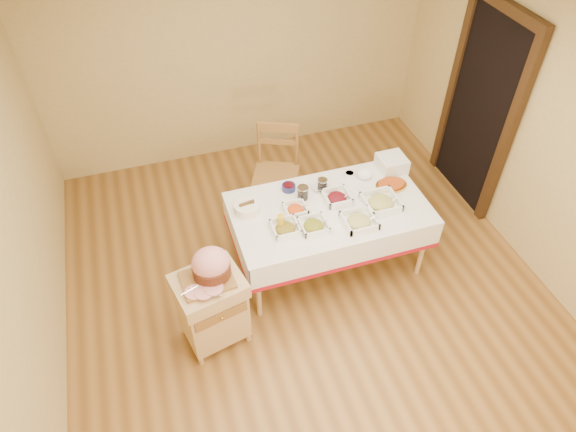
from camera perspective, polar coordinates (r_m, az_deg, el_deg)
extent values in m
plane|color=olive|center=(5.06, 2.21, -8.29)|extent=(5.00, 5.00, 0.00)
plane|color=white|center=(3.41, 3.44, 19.72)|extent=(5.00, 5.00, 0.00)
plane|color=tan|center=(6.14, -5.67, 17.58)|extent=(4.50, 0.00, 4.50)
plane|color=tan|center=(4.10, -28.40, -3.75)|extent=(0.00, 5.00, 5.00)
plane|color=tan|center=(5.21, 26.87, 7.61)|extent=(0.00, 5.00, 5.00)
cube|color=black|center=(5.86, 20.53, 10.75)|extent=(0.06, 0.90, 2.10)
cube|color=#372211|center=(5.53, 23.13, 7.89)|extent=(0.08, 0.10, 2.10)
cube|color=#372211|center=(6.18, 17.85, 13.25)|extent=(0.08, 0.10, 2.10)
cube|color=#372211|center=(5.38, 23.38, 20.50)|extent=(0.08, 1.10, 0.10)
cube|color=tan|center=(4.79, 4.62, 0.72)|extent=(1.80, 1.00, 0.04)
cylinder|color=tan|center=(4.61, -3.32, -8.25)|extent=(0.05, 0.05, 0.71)
cylinder|color=tan|center=(5.16, -5.82, -1.22)|extent=(0.05, 0.05, 0.71)
cylinder|color=tan|center=(5.10, 14.74, -3.51)|extent=(0.05, 0.05, 0.71)
cylinder|color=tan|center=(5.60, 10.67, 2.45)|extent=(0.05, 0.05, 0.71)
cube|color=white|center=(4.77, 4.64, 0.94)|extent=(1.82, 1.02, 0.01)
cube|color=tan|center=(4.50, -8.37, -10.45)|extent=(0.59, 0.52, 0.55)
cube|color=tan|center=(4.23, -8.84, -7.72)|extent=(0.63, 0.56, 0.14)
cube|color=olive|center=(4.23, -8.01, -11.26)|extent=(0.45, 0.11, 0.11)
sphere|color=gold|center=(4.22, -7.98, -11.37)|extent=(0.03, 0.03, 0.03)
cylinder|color=tan|center=(4.66, -10.31, -15.13)|extent=(0.05, 0.05, 0.09)
cylinder|color=tan|center=(4.86, -11.10, -11.58)|extent=(0.05, 0.05, 0.09)
cylinder|color=tan|center=(4.68, -4.68, -13.84)|extent=(0.05, 0.05, 0.09)
cylinder|color=tan|center=(4.88, -5.78, -10.37)|extent=(0.05, 0.05, 0.09)
cube|color=olive|center=(5.48, -1.35, 4.51)|extent=(0.61, 0.60, 0.03)
cylinder|color=olive|center=(5.53, -3.63, 1.18)|extent=(0.04, 0.04, 0.50)
cylinder|color=olive|center=(5.83, -3.02, 3.84)|extent=(0.04, 0.04, 0.50)
cylinder|color=olive|center=(5.49, 0.52, 0.87)|extent=(0.04, 0.04, 0.50)
cylinder|color=olive|center=(5.79, 0.93, 3.56)|extent=(0.04, 0.04, 0.50)
cylinder|color=olive|center=(5.51, -3.22, 7.99)|extent=(0.04, 0.04, 0.54)
cylinder|color=olive|center=(5.47, 0.99, 7.73)|extent=(0.04, 0.04, 0.54)
cube|color=olive|center=(5.36, -1.15, 9.80)|extent=(0.40, 0.21, 0.10)
cube|color=olive|center=(4.17, -8.96, -7.03)|extent=(0.41, 0.32, 0.03)
ellipsoid|color=pink|center=(4.09, -8.59, -5.16)|extent=(0.30, 0.27, 0.26)
cylinder|color=#552713|center=(4.14, -8.49, -5.81)|extent=(0.31, 0.31, 0.10)
cube|color=silver|center=(4.05, -9.24, -8.72)|extent=(0.26, 0.11, 0.00)
cylinder|color=silver|center=(4.12, -9.96, -7.60)|extent=(0.30, 0.09, 0.01)
cube|color=white|center=(4.52, -0.29, -1.59)|extent=(0.24, 0.24, 0.01)
ellipsoid|color=red|center=(4.51, -0.29, -1.38)|extent=(0.18, 0.18, 0.06)
cylinder|color=silver|center=(4.50, 0.43, -1.40)|extent=(0.14, 0.01, 0.10)
cube|color=white|center=(4.56, 2.85, -1.27)|extent=(0.24, 0.24, 0.01)
ellipsoid|color=#B47917|center=(4.54, 2.86, -1.07)|extent=(0.18, 0.18, 0.06)
cylinder|color=silver|center=(4.54, 3.58, -1.10)|extent=(0.13, 0.01, 0.10)
cube|color=white|center=(4.63, 7.89, -0.82)|extent=(0.28, 0.28, 0.02)
ellipsoid|color=tan|center=(4.61, 7.92, -0.58)|extent=(0.21, 0.21, 0.08)
cylinder|color=silver|center=(4.61, 8.77, -0.62)|extent=(0.16, 0.01, 0.11)
cube|color=white|center=(4.84, 10.26, 1.26)|extent=(0.31, 0.31, 0.02)
ellipsoid|color=tan|center=(4.82, 10.30, 1.52)|extent=(0.24, 0.24, 0.08)
cylinder|color=silver|center=(4.83, 11.19, 1.46)|extent=(0.16, 0.01, 0.12)
cube|color=white|center=(4.70, 0.83, 0.54)|extent=(0.20, 0.20, 0.01)
ellipsoid|color=#D84B10|center=(4.69, 0.83, 0.72)|extent=(0.15, 0.15, 0.05)
cylinder|color=silver|center=(4.68, 1.42, 0.72)|extent=(0.13, 0.01, 0.10)
cube|color=white|center=(4.84, 5.44, 1.80)|extent=(0.24, 0.24, 0.02)
ellipsoid|color=#5B0B15|center=(4.82, 5.46, 2.01)|extent=(0.18, 0.18, 0.06)
cylinder|color=silver|center=(4.82, 6.15, 2.01)|extent=(0.16, 0.01, 0.12)
cylinder|color=white|center=(4.76, -4.84, 1.39)|extent=(0.12, 0.12, 0.06)
cylinder|color=black|center=(4.75, -4.85, 1.55)|extent=(0.10, 0.10, 0.02)
cylinder|color=navy|center=(4.92, 0.08, 3.21)|extent=(0.13, 0.13, 0.06)
cylinder|color=#5B0B15|center=(4.91, 0.08, 3.37)|extent=(0.11, 0.11, 0.02)
cylinder|color=white|center=(5.11, 6.84, 4.57)|extent=(0.10, 0.10, 0.05)
cylinder|color=#D84B10|center=(5.09, 6.86, 4.71)|extent=(0.08, 0.08, 0.02)
imported|color=white|center=(4.95, 3.48, 3.30)|extent=(0.16, 0.16, 0.04)
imported|color=white|center=(5.12, 8.51, 4.52)|extent=(0.16, 0.16, 0.05)
cylinder|color=silver|center=(4.80, 1.66, 2.54)|extent=(0.10, 0.10, 0.12)
cylinder|color=silver|center=(4.76, 1.68, 3.15)|extent=(0.11, 0.11, 0.01)
cylinder|color=black|center=(4.82, 1.66, 2.39)|extent=(0.08, 0.08, 0.09)
cylinder|color=silver|center=(4.92, 3.83, 3.46)|extent=(0.09, 0.09, 0.11)
cylinder|color=silver|center=(4.88, 3.86, 4.00)|extent=(0.10, 0.10, 0.01)
cylinder|color=black|center=(4.92, 3.82, 3.32)|extent=(0.08, 0.08, 0.08)
cylinder|color=yellow|center=(4.50, -0.82, -0.67)|extent=(0.06, 0.06, 0.15)
cone|color=yellow|center=(4.44, -0.84, 0.19)|extent=(0.04, 0.04, 0.04)
cylinder|color=white|center=(4.69, -4.57, 0.90)|extent=(0.24, 0.24, 0.09)
cube|color=white|center=(5.28, 11.35, 5.20)|extent=(0.26, 0.26, 0.01)
cube|color=white|center=(5.27, 11.38, 5.34)|extent=(0.26, 0.26, 0.01)
cube|color=white|center=(5.26, 11.40, 5.48)|extent=(0.26, 0.26, 0.01)
cube|color=white|center=(5.25, 11.43, 5.62)|extent=(0.26, 0.26, 0.01)
cube|color=white|center=(5.24, 11.45, 5.76)|extent=(0.26, 0.26, 0.01)
cube|color=white|center=(5.23, 11.48, 5.90)|extent=(0.26, 0.26, 0.01)
cube|color=white|center=(5.22, 11.50, 6.04)|extent=(0.26, 0.26, 0.01)
cube|color=white|center=(5.21, 11.53, 6.19)|extent=(0.26, 0.26, 0.01)
cube|color=white|center=(5.20, 11.55, 6.33)|extent=(0.26, 0.26, 0.01)
ellipsoid|color=gold|center=(5.06, 11.38, 3.37)|extent=(0.31, 0.23, 0.03)
ellipsoid|color=#B74713|center=(5.06, 11.39, 3.46)|extent=(0.27, 0.19, 0.03)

